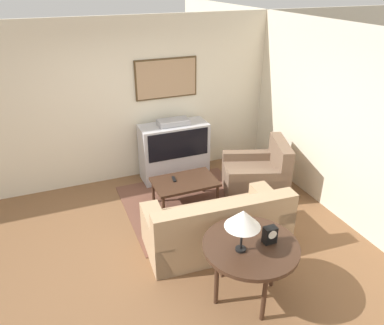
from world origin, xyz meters
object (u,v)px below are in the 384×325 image
tv (174,151)px  couch (217,227)px  armchair (257,177)px  mantel_clock (270,235)px  coffee_table (185,183)px  console_table (251,250)px  table_lamp (243,219)px

tv → couch: size_ratio=0.62×
armchair → mantel_clock: size_ratio=6.35×
couch → coffee_table: (-0.04, 1.08, 0.09)m
couch → mantel_clock: bearing=101.0°
armchair → console_table: armchair is taller
tv → coffee_table: 0.96m
coffee_table → table_lamp: table_lamp is taller
couch → console_table: size_ratio=1.85×
couch → mantel_clock: size_ratio=9.95×
coffee_table → mantel_clock: size_ratio=5.09×
coffee_table → console_table: 2.02m
couch → mantel_clock: 1.10m
tv → armchair: size_ratio=0.97×
mantel_clock → coffee_table: bearing=94.7°
console_table → mantel_clock: 0.26m
couch → armchair: bearing=-136.4°
tv → mantel_clock: (0.01, -2.97, 0.33)m
armchair → coffee_table: armchair is taller
couch → mantel_clock: mantel_clock is taller
tv → armchair: tv is taller
coffee_table → table_lamp: size_ratio=2.00×
mantel_clock → couch: bearing=97.6°
coffee_table → table_lamp: (-0.17, -2.03, 0.73)m
mantel_clock → console_table: bearing=169.3°
tv → table_lamp: size_ratio=2.42×
couch → tv: bearing=-90.1°
mantel_clock → table_lamp: bearing=179.8°
tv → table_lamp: bearing=-96.3°
couch → mantel_clock: (0.13, -0.96, 0.53)m
coffee_table → armchair: bearing=-3.1°
tv → couch: tv is taller
console_table → coffee_table: bearing=89.3°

